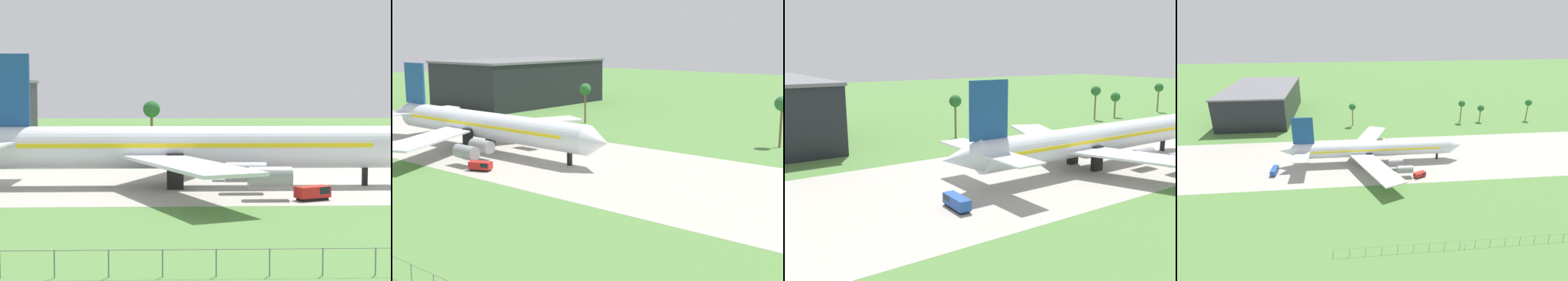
# 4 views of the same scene
# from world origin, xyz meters

# --- Properties ---
(ground_plane) EXTENTS (600.00, 600.00, 0.00)m
(ground_plane) POSITION_xyz_m (0.00, 0.00, 0.00)
(ground_plane) COLOR #517F3D
(taxiway_strip) EXTENTS (320.00, 44.00, 0.02)m
(taxiway_strip) POSITION_xyz_m (0.00, 0.00, 0.01)
(taxiway_strip) COLOR #A8A399
(taxiway_strip) RESTS_ON ground_plane
(jet_airliner) EXTENTS (73.02, 58.53, 19.50)m
(jet_airliner) POSITION_xyz_m (-25.04, -2.93, 5.74)
(jet_airliner) COLOR silver
(jet_airliner) RESTS_ON ground_plane
(fuel_truck) EXTENTS (4.88, 3.59, 1.83)m
(fuel_truck) POSITION_xyz_m (-9.02, -17.37, 1.01)
(fuel_truck) COLOR black
(fuel_truck) RESTS_ON ground_plane
(terminal_building) EXTENTS (36.72, 61.20, 17.48)m
(terminal_building) POSITION_xyz_m (-83.28, 65.80, 8.76)
(terminal_building) COLOR black
(terminal_building) RESTS_ON ground_plane
(palm_tree_row) EXTENTS (102.50, 3.60, 12.39)m
(palm_tree_row) POSITION_xyz_m (26.11, 42.72, 9.43)
(palm_tree_row) COLOR brown
(palm_tree_row) RESTS_ON ground_plane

